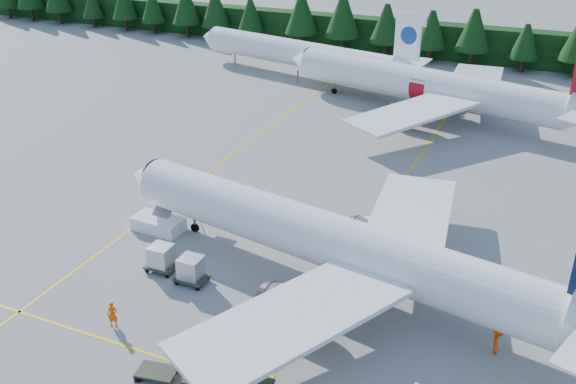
% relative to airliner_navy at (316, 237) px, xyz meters
% --- Properties ---
extents(ground, '(320.00, 320.00, 0.00)m').
position_rel_airliner_navy_xyz_m(ground, '(-4.28, -7.20, -3.73)').
color(ground, gray).
rests_on(ground, ground).
extents(taxi_stripe_a, '(0.25, 120.00, 0.01)m').
position_rel_airliner_navy_xyz_m(taxi_stripe_a, '(-18.28, 12.80, -3.73)').
color(taxi_stripe_a, yellow).
rests_on(taxi_stripe_a, ground).
extents(taxi_stripe_b, '(0.25, 120.00, 0.01)m').
position_rel_airliner_navy_xyz_m(taxi_stripe_b, '(1.72, 12.80, -3.73)').
color(taxi_stripe_b, yellow).
rests_on(taxi_stripe_b, ground).
extents(taxi_stripe_cross, '(80.00, 0.25, 0.01)m').
position_rel_airliner_navy_xyz_m(taxi_stripe_cross, '(-4.28, -13.20, -3.73)').
color(taxi_stripe_cross, yellow).
rests_on(taxi_stripe_cross, ground).
extents(treeline_hedge, '(220.00, 4.00, 6.00)m').
position_rel_airliner_navy_xyz_m(treeline_hedge, '(-4.28, 74.80, -0.73)').
color(treeline_hedge, black).
rests_on(treeline_hedge, ground).
extents(airliner_navy, '(42.31, 34.49, 12.42)m').
position_rel_airliner_navy_xyz_m(airliner_navy, '(0.00, 0.00, 0.00)').
color(airliner_navy, white).
rests_on(airliner_navy, ground).
extents(airliner_red, '(44.14, 35.87, 13.07)m').
position_rel_airliner_navy_xyz_m(airliner_red, '(-2.42, 43.47, 0.20)').
color(airliner_red, white).
rests_on(airliner_red, ground).
extents(airliner_far_left, '(41.18, 12.70, 12.15)m').
position_rel_airliner_navy_xyz_m(airliner_far_left, '(-25.64, 53.56, 0.08)').
color(airliner_far_left, white).
rests_on(airliner_far_left, ground).
extents(airstairs, '(4.73, 6.42, 4.17)m').
position_rel_airliner_navy_xyz_m(airstairs, '(-15.94, 1.75, -2.83)').
color(airstairs, white).
rests_on(airstairs, ground).
extents(dolly_train, '(8.88, 3.40, 0.15)m').
position_rel_airliner_navy_xyz_m(dolly_train, '(-1.92, -14.14, -3.26)').
color(dolly_train, '#313728').
rests_on(dolly_train, ground).
extents(uld_pair, '(5.63, 2.46, 1.90)m').
position_rel_airliner_navy_xyz_m(uld_pair, '(-10.23, -4.43, -2.45)').
color(uld_pair, '#313728').
rests_on(uld_pair, ground).
extents(crew_a, '(0.85, 0.71, 1.99)m').
position_rel_airliner_navy_xyz_m(crew_a, '(-10.85, -11.69, -2.74)').
color(crew_a, '#FB5B05').
rests_on(crew_a, ground).
extents(crew_b, '(0.98, 0.82, 1.82)m').
position_rel_airliner_navy_xyz_m(crew_b, '(2.82, -7.11, -2.82)').
color(crew_b, '#FD3205').
rests_on(crew_b, ground).
extents(crew_c, '(0.74, 0.93, 1.97)m').
position_rel_airliner_navy_xyz_m(crew_c, '(14.48, -3.61, -2.75)').
color(crew_c, '#F24605').
rests_on(crew_c, ground).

